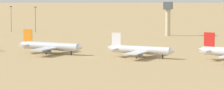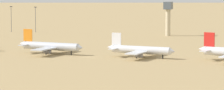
% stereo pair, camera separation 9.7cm
% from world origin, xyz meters
% --- Properties ---
extents(ground, '(4000.00, 4000.00, 0.00)m').
position_xyz_m(ground, '(0.00, 0.00, 0.00)').
color(ground, tan).
extents(parked_jet_orange_2, '(37.22, 31.40, 12.29)m').
position_xyz_m(parked_jet_orange_2, '(-22.77, 4.32, 4.03)').
color(parked_jet_orange_2, silver).
rests_on(parked_jet_orange_2, ground).
extents(parked_jet_white_3, '(35.48, 29.88, 11.72)m').
position_xyz_m(parked_jet_white_3, '(24.75, 5.67, 3.84)').
color(parked_jet_white_3, silver).
rests_on(parked_jet_white_3, ground).
extents(control_tower, '(5.20, 5.20, 22.43)m').
position_xyz_m(control_tower, '(3.67, 126.91, 13.53)').
color(control_tower, '#C6B793').
rests_on(control_tower, ground).
extents(light_pole_mid, '(1.80, 0.50, 17.88)m').
position_xyz_m(light_pole_mid, '(-90.84, 121.14, 10.18)').
color(light_pole_mid, '#59595E').
rests_on(light_pole_mid, ground).
extents(light_pole_east, '(1.80, 0.50, 18.16)m').
position_xyz_m(light_pole_east, '(-107.80, 117.08, 10.32)').
color(light_pole_east, '#59595E').
rests_on(light_pole_east, ground).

